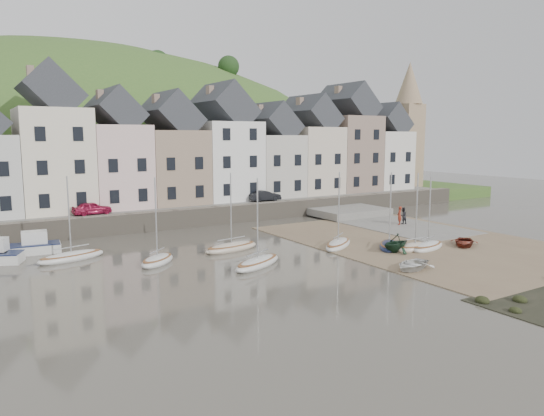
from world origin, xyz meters
TOP-DOWN VIEW (x-y plane):
  - ground at (0.00, 0.00)m, footprint 160.00×160.00m
  - quay_land at (0.00, 32.00)m, footprint 90.00×30.00m
  - quay_street at (0.00, 20.50)m, footprint 70.00×7.00m
  - seawall at (0.00, 17.00)m, footprint 70.00×1.20m
  - beach at (11.00, 0.00)m, footprint 18.00×26.00m
  - slipway at (15.00, 8.00)m, footprint 8.00×18.00m
  - hillside at (-5.00, 60.00)m, footprint 134.40×84.00m
  - townhouse_terrace at (1.76, 24.00)m, footprint 61.05×8.00m
  - church_spire at (34.55, 24.00)m, footprint 4.00×4.00m
  - sailboat_0 at (-15.37, 8.83)m, footprint 5.19×2.78m
  - sailboat_1 at (-10.43, 4.47)m, footprint 3.66×3.52m
  - sailboat_2 at (-4.08, 5.47)m, footprint 5.07×2.33m
  - sailboat_3 at (-4.76, 0.18)m, footprint 5.07×3.60m
  - sailboat_4 at (3.82, 1.99)m, footprint 4.77×3.96m
  - sailboat_5 at (6.89, -0.61)m, footprint 3.81×3.70m
  - sailboat_6 at (9.32, -2.43)m, footprint 4.46×2.62m
  - sailboat_7 at (8.22, -2.12)m, footprint 3.74×1.55m
  - motorboat_2 at (-17.89, 12.61)m, footprint 5.29×2.25m
  - rowboat_white at (3.50, -6.16)m, footprint 3.70×3.08m
  - rowboat_green at (6.38, -1.83)m, footprint 2.95×2.62m
  - rowboat_red at (12.64, -3.23)m, footprint 3.80×3.60m
  - person_red at (15.31, 6.49)m, footprint 0.79×0.77m
  - person_dark at (15.90, 6.58)m, footprint 0.86×0.70m
  - car_left at (-11.50, 19.50)m, footprint 3.65×1.73m
  - car_right at (7.38, 19.50)m, footprint 3.79×1.63m

SIDE VIEW (x-z plane):
  - hillside at x=-5.00m, z-range -59.99..24.01m
  - ground at x=0.00m, z-range 0.00..0.00m
  - beach at x=11.00m, z-range 0.00..0.06m
  - slipway at x=15.00m, z-range 0.00..0.12m
  - sailboat_0 at x=-15.37m, z-range -2.90..3.42m
  - sailboat_3 at x=-4.76m, z-range -2.90..3.42m
  - sailboat_2 at x=-4.08m, z-range -2.90..3.42m
  - sailboat_4 at x=3.82m, z-range -2.90..3.42m
  - sailboat_6 at x=9.32m, z-range -2.90..3.42m
  - sailboat_5 at x=6.89m, z-range -2.89..3.43m
  - sailboat_7 at x=8.22m, z-range -2.89..3.43m
  - sailboat_1 at x=-10.43m, z-range -2.89..3.43m
  - rowboat_red at x=12.64m, z-range 0.06..0.70m
  - rowboat_white at x=3.50m, z-range 0.06..0.72m
  - motorboat_2 at x=-17.89m, z-range -0.27..1.43m
  - quay_land at x=0.00m, z-range 0.00..1.50m
  - rowboat_green at x=6.38m, z-range 0.06..1.49m
  - seawall at x=0.00m, z-range 0.00..1.80m
  - person_dark at x=15.90m, z-range 0.12..1.79m
  - person_red at x=15.31m, z-range 0.12..1.95m
  - quay_street at x=0.00m, z-range 1.50..1.60m
  - car_left at x=-11.50m, z-range 1.60..2.81m
  - car_right at x=7.38m, z-range 1.60..2.81m
  - townhouse_terrace at x=1.76m, z-range 0.36..14.29m
  - church_spire at x=34.55m, z-range 2.06..20.06m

